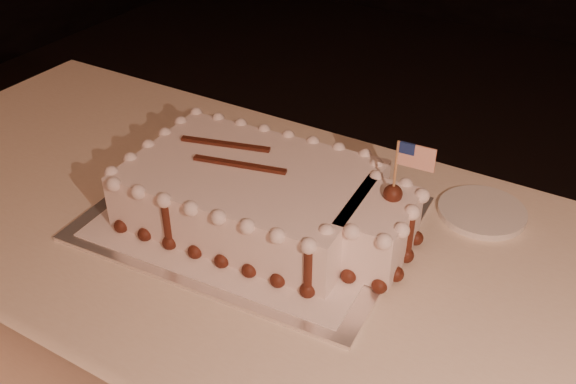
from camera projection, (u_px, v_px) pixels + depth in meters
The scene contains 4 objects.
cake_board at pixel (252, 218), 1.20m from camera, with size 0.58×0.43×0.01m, color white.
doily at pixel (251, 216), 1.20m from camera, with size 0.51×0.39×0.00m, color white.
sheet_cake at pixel (265, 197), 1.16m from camera, with size 0.55×0.34×0.22m.
side_plate at pixel (482, 212), 1.22m from camera, with size 0.17×0.17×0.01m, color white.
Camera 1 is at (0.23, -0.18, 1.47)m, focal length 40.00 mm.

